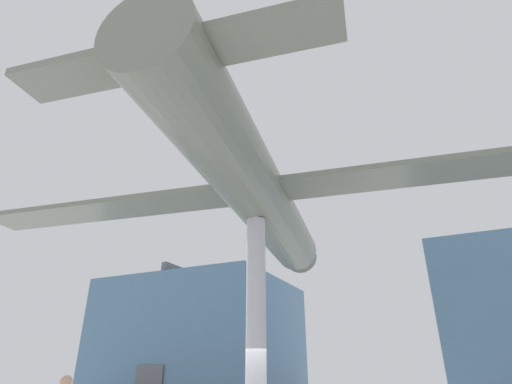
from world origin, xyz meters
The scene contains 3 objects.
glass_pavilion_left centered at (-10.33, 13.47, 3.80)m, with size 11.45×10.26×8.18m.
support_pylon_central centered at (0.00, 0.00, 3.20)m, with size 0.59×0.59×6.40m.
suspended_airplane centered at (-0.04, 0.26, 7.40)m, with size 21.42×16.11×3.12m.
Camera 1 is at (5.12, -11.00, 1.87)m, focal length 28.00 mm.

